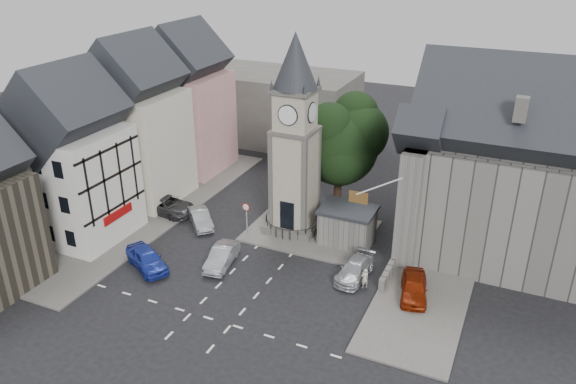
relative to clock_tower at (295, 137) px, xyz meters
The scene contains 23 objects.
ground 11.39m from the clock_tower, 90.00° to the right, with size 120.00×120.00×0.00m, color black.
pavement_west 15.00m from the clock_tower, behind, with size 6.00×30.00×0.14m, color #595651.
pavement_east 14.45m from the clock_tower, ahead, with size 6.00×26.00×0.14m, color #595651.
central_island 8.18m from the clock_tower, ahead, with size 10.00×8.00×0.16m, color #595651.
road_markings 15.74m from the clock_tower, 90.00° to the right, with size 20.00×8.00×0.01m, color silver.
clock_tower is the anchor object (origin of this frame).
stone_shelter 8.15m from the clock_tower, ahead, with size 4.30×3.30×3.08m.
town_tree 5.51m from the clock_tower, 68.23° to the left, with size 7.20×7.20×10.80m.
warning_sign_post 7.34m from the clock_tower, 141.37° to the right, with size 0.70×0.19×2.85m.
terrace_pink 17.51m from the clock_tower, 152.68° to the left, with size 8.10×7.60×12.80m.
terrace_cream 15.58m from the clock_tower, behind, with size 8.10×7.60×12.80m.
terrace_tudor 17.55m from the clock_tower, 152.73° to the right, with size 8.10×7.60×12.00m.
backdrop_west 23.69m from the clock_tower, 120.95° to the left, with size 20.00×10.00×8.00m, color #4C4944.
east_building 15.99m from the clock_tower, 10.92° to the left, with size 14.40×11.40×12.60m.
east_boundary_wall 12.15m from the clock_tower, 12.32° to the left, with size 0.40×16.00×0.90m, color #5E5B57.
flagpole 9.01m from the clock_tower, 26.52° to the right, with size 3.68×0.10×2.74m.
car_west_blue 14.62m from the clock_tower, 126.38° to the right, with size 1.85×4.60×1.57m, color #1C309F.
car_west_silver 10.94m from the clock_tower, 159.24° to the right, with size 1.45×4.17×1.37m, color #999CA0.
car_west_grey 13.79m from the clock_tower, behind, with size 2.56×5.55×1.54m, color #323235.
car_island_silver 10.87m from the clock_tower, 109.54° to the right, with size 1.50×4.30×1.42m, color #9C9FA4.
car_island_east 11.38m from the clock_tower, 35.84° to the right, with size 1.81×4.45×1.29m, color #A7AAAF.
car_east_red 14.67m from the clock_tower, 26.22° to the right, with size 1.75×4.36×1.48m, color maroon.
pedestrian 12.41m from the clock_tower, 36.83° to the right, with size 0.56×0.37×1.53m, color beige.
Camera 1 is at (16.70, -30.32, 22.71)m, focal length 35.00 mm.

